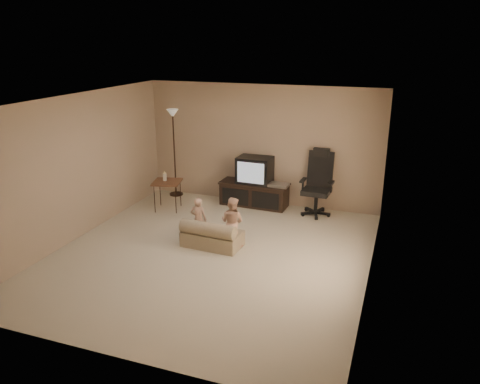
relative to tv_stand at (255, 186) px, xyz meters
The scene contains 9 objects.
floor 2.53m from the tv_stand, 88.56° to the right, with size 5.50×5.50×0.00m, color #B5AA90.
room_shell 2.72m from the tv_stand, 88.56° to the right, with size 5.50×5.50×5.50m.
tv_stand is the anchor object (origin of this frame).
office_chair 1.33m from the tv_stand, ahead, with size 0.65×0.67×1.32m.
side_table 1.82m from the tv_stand, 152.76° to the right, with size 0.66×0.66×0.82m.
floor_lamp 2.12m from the tv_stand, behind, with size 0.30×0.30×1.93m.
child_sofa 2.22m from the tv_stand, 91.45° to the right, with size 1.02×0.61×0.48m.
toddler_left 2.08m from the tv_stand, 99.81° to the right, with size 0.29×0.21×0.79m, color tan.
toddler_right 2.06m from the tv_stand, 82.64° to the right, with size 0.42×0.23×0.87m, color tan.
Camera 1 is at (2.79, -6.40, 3.40)m, focal length 35.00 mm.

